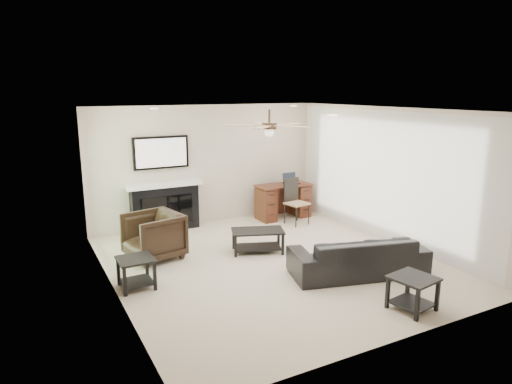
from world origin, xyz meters
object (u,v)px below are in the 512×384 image
sofa (358,255)px  fireplace_unit (164,184)px  armchair (153,236)px  desk (283,201)px  coffee_table (258,241)px

sofa → fireplace_unit: fireplace_unit is taller
sofa → armchair: 3.38m
sofa → fireplace_unit: 4.15m
sofa → armchair: armchair is taller
sofa → armchair: size_ratio=2.39×
sofa → desk: size_ratio=1.70×
armchair → coffee_table: 1.80m
sofa → desk: 3.34m
sofa → fireplace_unit: bearing=-46.6°
fireplace_unit → coffee_table: bearing=-62.3°
fireplace_unit → desk: (2.59, -0.33, -0.57)m
sofa → fireplace_unit: size_ratio=1.09×
sofa → desk: bearing=-86.1°
coffee_table → fireplace_unit: (-1.05, 2.00, 0.75)m
armchair → fireplace_unit: (0.65, 1.45, 0.56)m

